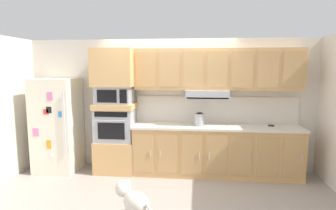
{
  "coord_description": "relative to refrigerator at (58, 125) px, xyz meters",
  "views": [
    {
      "loc": [
        0.54,
        -4.21,
        1.96
      ],
      "look_at": [
        0.06,
        0.31,
        1.34
      ],
      "focal_mm": 29.53,
      "sensor_mm": 36.0,
      "label": 1
    }
  ],
  "objects": [
    {
      "name": "upper_cabinet_with_hood",
      "position": [
        2.97,
        0.19,
        1.02
      ],
      "size": [
        2.99,
        0.48,
        0.88
      ],
      "color": "tan",
      "rests_on": "backsplash_panel"
    },
    {
      "name": "appliance_upper_cabinet",
      "position": [
        1.12,
        0.07,
        1.08
      ],
      "size": [
        0.74,
        0.62,
        0.68
      ],
      "primitive_type": "cube",
      "color": "tan",
      "rests_on": "microwave"
    },
    {
      "name": "screwdriver",
      "position": [
        3.96,
        0.12,
        0.05
      ],
      "size": [
        0.15,
        0.16,
        0.03
      ],
      "color": "black",
      "rests_on": "countertop_slab"
    },
    {
      "name": "back_kitchen_wall",
      "position": [
        2.1,
        0.43,
        0.37
      ],
      "size": [
        6.2,
        0.12,
        2.5
      ],
      "primitive_type": "cube",
      "color": "beige",
      "rests_on": "ground"
    },
    {
      "name": "appliance_mid_shelf",
      "position": [
        1.12,
        0.07,
        0.37
      ],
      "size": [
        0.74,
        0.62,
        0.1
      ],
      "primitive_type": "cube",
      "color": "tan",
      "rests_on": "built_in_oven"
    },
    {
      "name": "built_in_oven",
      "position": [
        1.12,
        0.07,
        0.02
      ],
      "size": [
        0.7,
        0.62,
        0.6
      ],
      "color": "#A8AAAF",
      "rests_on": "oven_base_cabinet"
    },
    {
      "name": "electric_kettle",
      "position": [
        2.68,
        0.02,
        0.15
      ],
      "size": [
        0.17,
        0.17,
        0.24
      ],
      "color": "#A8AAAF",
      "rests_on": "countertop_slab"
    },
    {
      "name": "ground_plane",
      "position": [
        2.1,
        -0.68,
        -0.88
      ],
      "size": [
        9.6,
        9.6,
        0.0
      ],
      "primitive_type": "plane",
      "color": "#9E9389"
    },
    {
      "name": "oven_base_cabinet",
      "position": [
        1.12,
        0.07,
        -0.58
      ],
      "size": [
        0.74,
        0.62,
        0.6
      ],
      "primitive_type": "cube",
      "color": "tan",
      "rests_on": "ground"
    },
    {
      "name": "countertop_slab",
      "position": [
        2.98,
        0.07,
        0.02
      ],
      "size": [
        3.03,
        0.64,
        0.04
      ],
      "primitive_type": "cube",
      "color": "silver",
      "rests_on": "lower_cabinet_run"
    },
    {
      "name": "refrigerator",
      "position": [
        0.0,
        0.0,
        0.0
      ],
      "size": [
        0.76,
        0.73,
        1.76
      ],
      "color": "silver",
      "rests_on": "ground"
    },
    {
      "name": "dog",
      "position": [
        1.87,
        -1.79,
        -0.52
      ],
      "size": [
        0.62,
        0.61,
        0.55
      ],
      "rotation": [
        0.0,
        0.0,
        2.37
      ],
      "color": "beige",
      "rests_on": "ground"
    },
    {
      "name": "lower_cabinet_run",
      "position": [
        2.98,
        0.07,
        -0.44
      ],
      "size": [
        2.99,
        0.63,
        0.88
      ],
      "color": "tan",
      "rests_on": "ground"
    },
    {
      "name": "backsplash_panel",
      "position": [
        2.98,
        0.36,
        0.29
      ],
      "size": [
        3.03,
        0.02,
        0.5
      ],
      "primitive_type": "cube",
      "color": "silver",
      "rests_on": "countertop_slab"
    },
    {
      "name": "microwave",
      "position": [
        1.12,
        0.07,
        0.58
      ],
      "size": [
        0.64,
        0.54,
        0.32
      ],
      "color": "#A8AAAF",
      "rests_on": "appliance_mid_shelf"
    }
  ]
}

